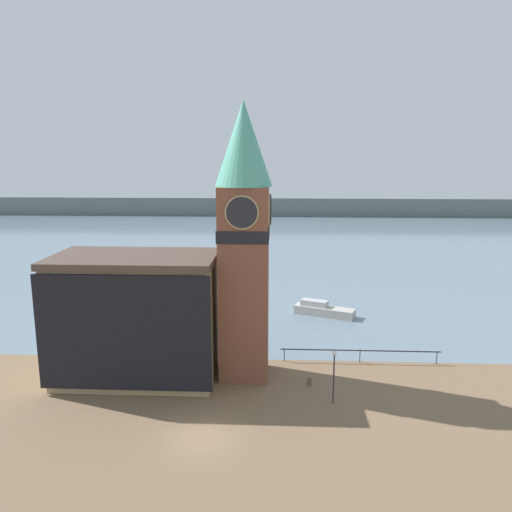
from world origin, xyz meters
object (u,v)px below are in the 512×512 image
Objects in this scene: boat_near at (323,310)px; lamp_post at (334,367)px; pier_building at (136,317)px; mooring_bollard_near at (310,381)px; clock_tower at (244,236)px.

lamp_post is at bearing -70.49° from boat_near.
pier_building reaches higher than mooring_bollard_near.
clock_tower is 5.36× the size of lamp_post.
pier_building is 18.69× the size of mooring_bollard_near.
clock_tower is at bearing 146.04° from lamp_post.
boat_near is (15.37, 15.71, -4.18)m from pier_building.
clock_tower is 11.78m from mooring_bollard_near.
mooring_bollard_near is (-2.34, -16.58, -0.24)m from boat_near.
pier_building is 22.38m from boat_near.
lamp_post reaches higher than mooring_bollard_near.
clock_tower is at bearing -93.72° from boat_near.
lamp_post is (14.48, -3.58, -2.08)m from pier_building.
mooring_bollard_near is 0.17× the size of lamp_post.
boat_near is at bearing 81.96° from mooring_bollard_near.
lamp_post is at bearing -33.96° from clock_tower.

